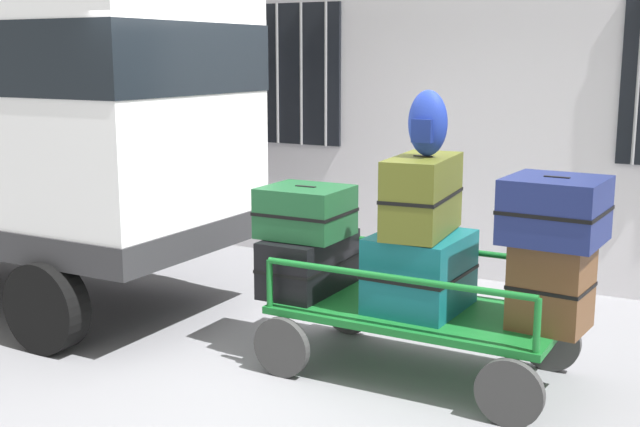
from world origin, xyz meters
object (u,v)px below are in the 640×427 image
(suitcase_left_bottom, at_px, (309,263))
(suitcase_midleft_middle, at_px, (422,195))
(suitcase_left_middle, at_px, (306,211))
(suitcase_midleft_bottom, at_px, (420,271))
(suitcase_center_middle, at_px, (555,210))
(suitcase_center_bottom, at_px, (551,285))
(backpack, at_px, (427,124))
(luggage_cart, at_px, (418,322))
(van, at_px, (7,110))

(suitcase_left_bottom, relative_size, suitcase_midleft_middle, 1.04)
(suitcase_left_middle, bearing_deg, suitcase_midleft_bottom, 2.13)
(suitcase_left_bottom, distance_m, suitcase_center_middle, 1.88)
(suitcase_left_middle, distance_m, suitcase_midleft_middle, 0.92)
(suitcase_center_bottom, bearing_deg, suitcase_left_middle, -178.47)
(suitcase_midleft_middle, bearing_deg, suitcase_center_middle, 0.04)
(suitcase_left_bottom, xyz_separation_m, backpack, (0.93, -0.03, 1.08))
(suitcase_center_middle, distance_m, backpack, 1.00)
(luggage_cart, height_order, suitcase_left_middle, suitcase_left_middle)
(suitcase_left_bottom, height_order, suitcase_left_middle, suitcase_left_middle)
(suitcase_midleft_bottom, height_order, suitcase_center_bottom, suitcase_center_bottom)
(suitcase_left_middle, relative_size, suitcase_center_bottom, 1.07)
(suitcase_midleft_middle, bearing_deg, suitcase_center_bottom, 0.78)
(luggage_cart, height_order, backpack, backpack)
(suitcase_left_middle, height_order, suitcase_center_middle, suitcase_center_middle)
(luggage_cart, relative_size, suitcase_midleft_bottom, 2.75)
(van, bearing_deg, suitcase_center_bottom, 0.58)
(suitcase_midleft_bottom, relative_size, suitcase_midleft_middle, 0.91)
(van, distance_m, suitcase_left_bottom, 3.26)
(luggage_cart, xyz_separation_m, suitcase_midleft_middle, (0.00, 0.02, 0.90))
(van, height_order, backpack, van)
(suitcase_center_bottom, bearing_deg, van, -179.42)
(luggage_cart, height_order, suitcase_left_bottom, suitcase_left_bottom)
(suitcase_left_bottom, relative_size, backpack, 1.91)
(suitcase_left_middle, distance_m, suitcase_center_bottom, 1.82)
(suitcase_left_bottom, bearing_deg, suitcase_center_bottom, -0.01)
(suitcase_midleft_bottom, height_order, suitcase_center_middle, suitcase_center_middle)
(luggage_cart, distance_m, suitcase_left_bottom, 0.95)
(suitcase_center_bottom, xyz_separation_m, backpack, (-0.86, -0.03, 1.00))
(luggage_cart, xyz_separation_m, suitcase_center_middle, (0.89, 0.02, 0.88))
(suitcase_center_bottom, xyz_separation_m, suitcase_center_middle, (0.00, -0.01, 0.50))
(suitcase_left_middle, xyz_separation_m, suitcase_midleft_bottom, (0.89, 0.03, -0.34))
(suitcase_midleft_bottom, distance_m, suitcase_center_middle, 1.03)
(suitcase_left_middle, xyz_separation_m, backpack, (0.93, 0.02, 0.68))
(suitcase_center_bottom, bearing_deg, luggage_cart, -177.84)
(suitcase_midleft_bottom, xyz_separation_m, suitcase_center_bottom, (0.89, 0.01, 0.02))
(suitcase_center_middle, bearing_deg, suitcase_left_middle, -178.84)
(suitcase_center_bottom, relative_size, backpack, 1.31)
(suitcase_midleft_bottom, distance_m, suitcase_center_bottom, 0.89)
(suitcase_center_bottom, height_order, suitcase_center_middle, suitcase_center_middle)
(suitcase_left_bottom, xyz_separation_m, suitcase_center_bottom, (1.79, -0.00, 0.08))
(van, relative_size, suitcase_midleft_middle, 5.39)
(van, height_order, luggage_cart, van)
(suitcase_midleft_bottom, distance_m, suitcase_midleft_middle, 0.53)
(van, xyz_separation_m, suitcase_left_bottom, (3.10, 0.05, -1.04))
(luggage_cart, height_order, suitcase_midleft_bottom, suitcase_midleft_bottom)
(luggage_cart, relative_size, suitcase_left_middle, 3.31)
(luggage_cart, xyz_separation_m, suitcase_left_bottom, (-0.89, 0.03, 0.31))
(luggage_cart, height_order, suitcase_midleft_middle, suitcase_midleft_middle)
(suitcase_midleft_middle, bearing_deg, suitcase_left_bottom, 179.20)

